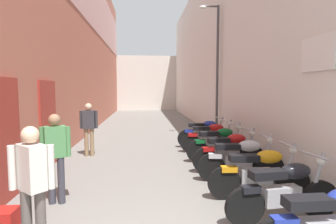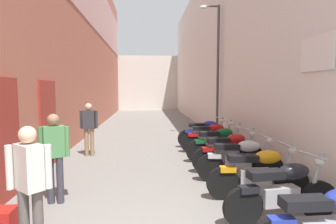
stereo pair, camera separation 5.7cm
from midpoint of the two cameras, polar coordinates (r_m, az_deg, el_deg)
ground_plane at (r=11.61m, az=-3.35°, el=-5.02°), size 39.85×39.85×0.00m
building_left at (r=13.87m, az=-16.21°, el=14.89°), size 0.45×23.85×8.81m
building_right at (r=13.93m, az=8.78°, el=12.68°), size 0.45×23.85×7.80m
building_far_end at (r=26.37m, az=-4.14°, el=5.99°), size 8.45×2.00×5.01m
motorcycle_second at (r=4.54m, az=23.18°, el=-14.80°), size 1.85×0.58×1.04m
motorcycle_third at (r=5.30m, az=18.61°, el=-11.80°), size 1.85×0.58×1.04m
motorcycle_fourth at (r=6.14m, az=15.10°, el=-9.40°), size 1.85×0.58×1.04m
motorcycle_fifth at (r=6.86m, az=12.87°, el=-7.84°), size 1.84×0.58×1.04m
motorcycle_sixth at (r=7.76m, az=10.72°, el=-6.31°), size 1.84×0.58×1.04m
motorcycle_seventh at (r=8.69m, az=9.02°, el=-5.09°), size 1.85×0.58×1.04m
motorcycle_eighth at (r=9.46m, az=7.86°, el=-4.25°), size 1.85×0.58×1.04m
pedestrian_by_doorway at (r=3.66m, az=-26.50°, el=-12.83°), size 0.52×0.38×1.57m
pedestrian_mid_alley at (r=5.14m, az=-22.31°, el=-7.63°), size 0.52×0.32×1.57m
pedestrian_further_down at (r=8.40m, az=-15.97°, el=-2.69°), size 0.52×0.22×1.57m
street_lamp at (r=10.90m, az=10.10°, el=10.04°), size 0.79×0.18×5.17m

